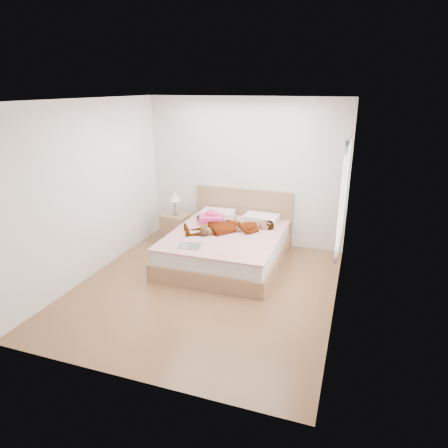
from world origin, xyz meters
The scene contains 11 objects.
ground centered at (0.00, 0.00, 0.00)m, with size 4.00×4.00×0.00m, color #4E2F18.
woman centered at (0.03, 1.09, 0.61)m, with size 0.57×1.52×0.21m, color white.
hair centered at (-0.54, 1.54, 0.55)m, with size 0.39×0.48×0.07m, color black.
phone centered at (-0.47, 1.49, 0.69)m, with size 0.05×0.10×0.01m, color silver.
room_shell centered at (1.77, 0.30, 1.50)m, with size 4.00×4.00×4.00m.
bed centered at (0.00, 1.04, 0.28)m, with size 1.80×2.08×1.00m.
towel centered at (-0.39, 1.35, 0.60)m, with size 0.48×0.42×0.22m.
magazine centered at (-0.33, 0.23, 0.52)m, with size 0.43×0.34×0.02m.
coffee_mug centered at (-0.29, 0.76, 0.56)m, with size 0.14×0.11×0.10m.
plush_toy centered at (-0.29, 0.75, 0.57)m, with size 0.15×0.22×0.12m.
nightstand centered at (-1.14, 1.47, 0.32)m, with size 0.50×0.46×0.97m.
Camera 1 is at (1.92, -4.76, 2.76)m, focal length 32.00 mm.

